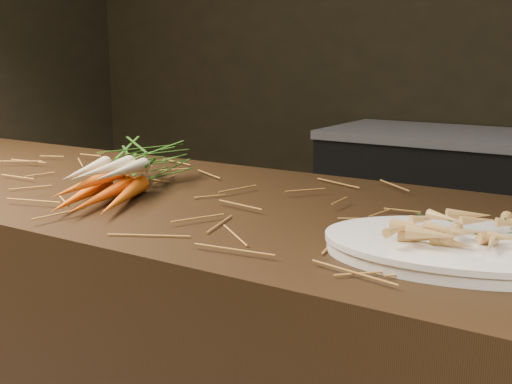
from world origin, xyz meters
TOP-DOWN VIEW (x-y plane):
  - straw_bedding at (0.00, 0.30)m, footprint 1.40×0.60m
  - root_veg_bunch at (-0.19, 0.27)m, footprint 0.32×0.49m
  - serving_platter at (0.53, 0.19)m, footprint 0.44×0.35m
  - roasted_veg_heap at (0.53, 0.19)m, footprint 0.22×0.18m

SIDE VIEW (x-z plane):
  - straw_bedding at x=0.00m, z-range 0.90..0.92m
  - serving_platter at x=0.53m, z-range 0.90..0.92m
  - roasted_veg_heap at x=0.53m, z-range 0.92..0.96m
  - root_veg_bunch at x=-0.19m, z-range 0.90..0.99m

